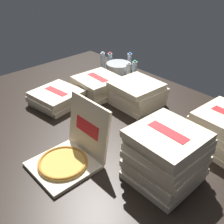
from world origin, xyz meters
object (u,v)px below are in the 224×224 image
at_px(water_bottle_1, 103,61).
at_px(water_bottle_2, 135,70).
at_px(open_pizza_box, 70,153).
at_px(pizza_stack_left_mid, 166,156).
at_px(pizza_stack_left_near, 224,130).
at_px(ice_bucket, 118,69).
at_px(pizza_stack_right_mid, 98,85).
at_px(water_bottle_4, 110,61).
at_px(pizza_stack_left_far, 56,98).
at_px(water_bottle_3, 129,72).
at_px(pizza_stack_center_far, 138,94).
at_px(water_bottle_0, 130,61).

relative_size(water_bottle_1, water_bottle_2, 1.00).
height_order(open_pizza_box, pizza_stack_left_mid, open_pizza_box).
bearing_deg(pizza_stack_left_near, ice_bucket, 166.29).
relative_size(pizza_stack_right_mid, pizza_stack_left_near, 0.97).
bearing_deg(water_bottle_4, water_bottle_1, -140.13).
distance_m(pizza_stack_left_mid, pizza_stack_left_far, 1.30).
height_order(water_bottle_1, water_bottle_4, same).
xyz_separation_m(pizza_stack_right_mid, water_bottle_4, (-0.41, 0.54, 0.01)).
height_order(ice_bucket, water_bottle_1, water_bottle_1).
xyz_separation_m(pizza_stack_left_mid, pizza_stack_right_mid, (-1.20, 0.46, -0.09)).
xyz_separation_m(water_bottle_1, water_bottle_3, (0.46, -0.01, 0.00)).
xyz_separation_m(pizza_stack_center_far, water_bottle_2, (-0.45, 0.44, -0.01)).
bearing_deg(pizza_stack_left_near, pizza_stack_center_far, -179.42).
relative_size(pizza_stack_center_far, pizza_stack_left_near, 0.95).
relative_size(pizza_stack_left_far, water_bottle_2, 2.20).
bearing_deg(pizza_stack_right_mid, open_pizza_box, -50.53).
bearing_deg(water_bottle_4, water_bottle_2, 2.83).
distance_m(water_bottle_2, water_bottle_3, 0.09).
height_order(pizza_stack_right_mid, water_bottle_1, water_bottle_1).
bearing_deg(pizza_stack_left_far, pizza_stack_left_mid, -1.15).
bearing_deg(pizza_stack_left_far, water_bottle_0, 97.25).
xyz_separation_m(pizza_stack_left_near, water_bottle_1, (-1.76, 0.35, -0.04)).
bearing_deg(water_bottle_3, pizza_stack_right_mid, -87.44).
bearing_deg(pizza_stack_left_far, water_bottle_2, 85.37).
xyz_separation_m(ice_bucket, water_bottle_1, (-0.26, -0.01, 0.03)).
relative_size(water_bottle_1, water_bottle_3, 1.00).
distance_m(water_bottle_2, water_bottle_4, 0.40).
bearing_deg(pizza_stack_left_mid, water_bottle_4, 148.17).
relative_size(pizza_stack_center_far, water_bottle_1, 2.06).
bearing_deg(water_bottle_0, ice_bucket, -83.30).
relative_size(pizza_stack_left_far, water_bottle_4, 2.20).
distance_m(pizza_stack_left_far, water_bottle_1, 0.99).
distance_m(pizza_stack_left_near, water_bottle_2, 1.37).
xyz_separation_m(pizza_stack_left_far, water_bottle_0, (-0.15, 1.15, 0.03)).
bearing_deg(water_bottle_3, pizza_stack_left_far, -94.83).
height_order(water_bottle_0, water_bottle_1, same).
bearing_deg(water_bottle_1, water_bottle_0, 43.82).
bearing_deg(water_bottle_1, pizza_stack_left_far, -67.31).
bearing_deg(water_bottle_0, pizza_stack_left_far, -82.75).
xyz_separation_m(pizza_stack_center_far, pizza_stack_left_near, (0.85, 0.01, 0.02)).
distance_m(pizza_stack_left_mid, ice_bucket, 1.71).
distance_m(pizza_stack_left_near, water_bottle_4, 1.74).
distance_m(pizza_stack_right_mid, pizza_stack_center_far, 0.45).
relative_size(pizza_stack_right_mid, water_bottle_3, 2.08).
bearing_deg(ice_bucket, open_pizza_box, -55.79).
bearing_deg(ice_bucket, pizza_stack_left_far, -82.62).
bearing_deg(pizza_stack_left_mid, pizza_stack_left_far, 178.85).
xyz_separation_m(pizza_stack_right_mid, water_bottle_2, (-0.02, 0.56, 0.01)).
bearing_deg(pizza_stack_right_mid, water_bottle_2, 91.70).
distance_m(pizza_stack_left_mid, pizza_stack_left_near, 0.60).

